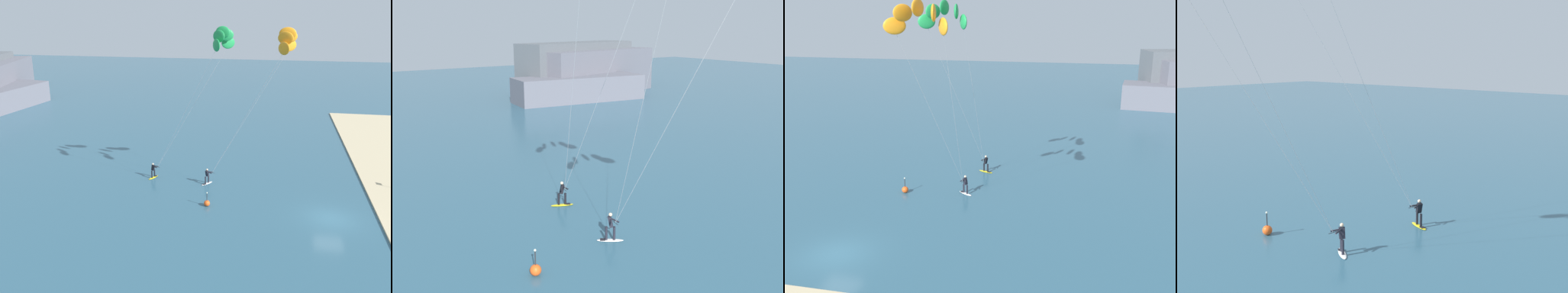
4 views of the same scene
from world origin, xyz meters
TOP-DOWN VIEW (x-y plane):
  - marker_buoy at (0.42, 11.00)m, footprint 0.56×0.56m

SIDE VIEW (x-z plane):
  - marker_buoy at x=0.42m, z-range -0.39..0.99m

